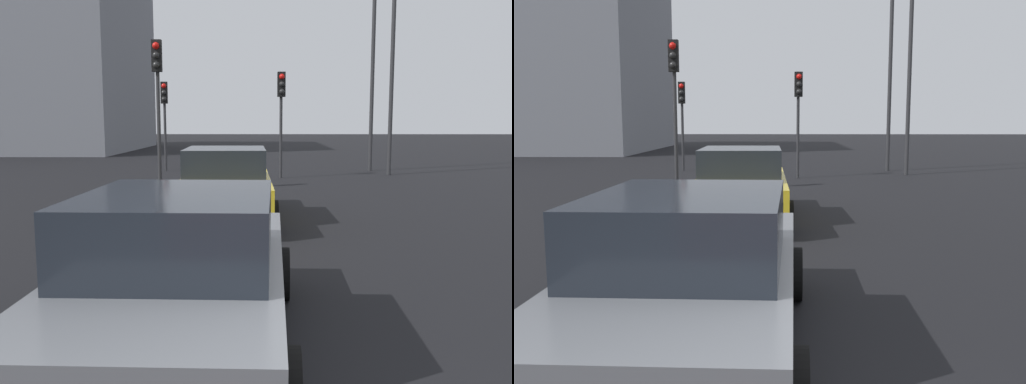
% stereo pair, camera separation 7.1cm
% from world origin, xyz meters
% --- Properties ---
extents(car_yellow_right_lead, '(4.77, 2.19, 1.57)m').
position_xyz_m(car_yellow_right_lead, '(8.66, 1.62, 0.76)').
color(car_yellow_right_lead, gold).
rests_on(car_yellow_right_lead, ground_plane).
extents(car_grey_right_second, '(4.63, 2.15, 1.53)m').
position_xyz_m(car_grey_right_second, '(1.99, 1.59, 0.74)').
color(car_grey_right_second, slate).
rests_on(car_grey_right_second, ground_plane).
extents(traffic_light_near_left, '(0.32, 0.30, 3.75)m').
position_xyz_m(traffic_light_near_left, '(19.84, 4.94, 2.71)').
color(traffic_light_near_left, '#2D2D30').
rests_on(traffic_light_near_left, ground_plane).
extents(traffic_light_near_right, '(0.32, 0.30, 3.91)m').
position_xyz_m(traffic_light_near_right, '(17.04, 0.12, 2.81)').
color(traffic_light_near_right, '#2D2D30').
rests_on(traffic_light_near_right, ground_plane).
extents(traffic_light_far_left, '(0.32, 0.28, 4.44)m').
position_xyz_m(traffic_light_far_left, '(12.87, 3.87, 3.18)').
color(traffic_light_far_left, '#2D2D30').
rests_on(traffic_light_far_left, ground_plane).
extents(street_lamp_kerbside, '(0.56, 0.36, 8.44)m').
position_xyz_m(street_lamp_kerbside, '(20.03, -3.80, 4.89)').
color(street_lamp_kerbside, '#2D2D30').
rests_on(street_lamp_kerbside, ground_plane).
extents(street_lamp_far, '(0.56, 0.36, 9.03)m').
position_xyz_m(street_lamp_far, '(18.35, -4.21, 5.20)').
color(street_lamp_far, '#2D2D30').
rests_on(street_lamp_far, ground_plane).
extents(building_facade_left, '(15.32, 11.98, 14.60)m').
position_xyz_m(building_facade_left, '(35.96, 16.00, 7.30)').
color(building_facade_left, slate).
rests_on(building_facade_left, ground_plane).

